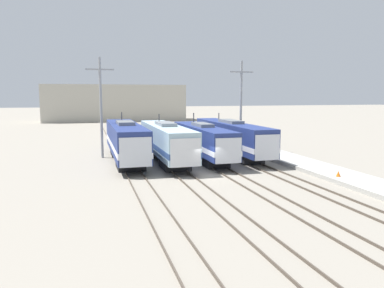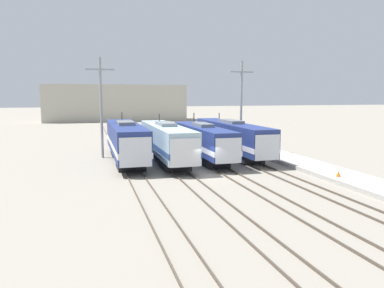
{
  "view_description": "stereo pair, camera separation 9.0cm",
  "coord_description": "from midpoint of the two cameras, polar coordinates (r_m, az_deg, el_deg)",
  "views": [
    {
      "loc": [
        -10.26,
        -31.78,
        7.21
      ],
      "look_at": [
        -0.89,
        1.6,
        2.65
      ],
      "focal_mm": 35.0,
      "sensor_mm": 36.0,
      "label": 1
    },
    {
      "loc": [
        -10.17,
        -31.81,
        7.21
      ],
      "look_at": [
        -0.89,
        1.6,
        2.65
      ],
      "focal_mm": 35.0,
      "sensor_mm": 36.0,
      "label": 2
    }
  ],
  "objects": [
    {
      "name": "rail_pair_far_left",
      "position": [
        32.82,
        -8.5,
        -5.14
      ],
      "size": [
        1.51,
        120.0,
        0.15
      ],
      "color": "#4C4238",
      "rests_on": "ground_plane"
    },
    {
      "name": "rail_pair_center_left",
      "position": [
        33.58,
        -1.34,
        -4.77
      ],
      "size": [
        1.51,
        120.0,
        0.15
      ],
      "color": "#4C4238",
      "rests_on": "ground_plane"
    },
    {
      "name": "depot_building",
      "position": [
        107.96,
        -11.68,
        6.16
      ],
      "size": [
        38.27,
        11.85,
        9.97
      ],
      "color": "#B2AD9E",
      "rests_on": "ground_plane"
    },
    {
      "name": "catenary_tower_left",
      "position": [
        43.94,
        -13.77,
        5.76
      ],
      "size": [
        3.14,
        0.29,
        11.41
      ],
      "color": "gray",
      "rests_on": "ground_plane"
    },
    {
      "name": "traffic_cone",
      "position": [
        33.83,
        21.33,
        -4.24
      ],
      "size": [
        0.38,
        0.38,
        0.47
      ],
      "color": "orange",
      "rests_on": "platform"
    },
    {
      "name": "locomotive_center_right",
      "position": [
        41.48,
        1.72,
        0.43
      ],
      "size": [
        2.78,
        16.22,
        5.07
      ],
      "color": "black",
      "rests_on": "ground_plane"
    },
    {
      "name": "locomotive_far_left",
      "position": [
        41.04,
        -10.1,
        0.44
      ],
      "size": [
        3.1,
        17.74,
        5.19
      ],
      "color": "black",
      "rests_on": "ground_plane"
    },
    {
      "name": "platform",
      "position": [
        38.84,
        17.71,
        -3.27
      ],
      "size": [
        4.0,
        120.0,
        0.39
      ],
      "color": "#A8A59E",
      "rests_on": "ground_plane"
    },
    {
      "name": "catenary_tower_right",
      "position": [
        47.72,
        7.42,
        6.03
      ],
      "size": [
        3.14,
        0.29,
        11.41
      ],
      "color": "gray",
      "rests_on": "ground_plane"
    },
    {
      "name": "rail_pair_far_right",
      "position": [
        36.53,
        11.59,
        -3.92
      ],
      "size": [
        1.51,
        120.0,
        0.15
      ],
      "color": "#4C4238",
      "rests_on": "ground_plane"
    },
    {
      "name": "locomotive_far_right",
      "position": [
        44.77,
        6.09,
        1.0
      ],
      "size": [
        2.83,
        19.28,
        4.87
      ],
      "color": "black",
      "rests_on": "ground_plane"
    },
    {
      "name": "rail_pair_center_right",
      "position": [
        34.83,
        5.4,
        -4.35
      ],
      "size": [
        1.51,
        120.0,
        0.15
      ],
      "color": "#4C4238",
      "rests_on": "ground_plane"
    },
    {
      "name": "locomotive_center_left",
      "position": [
        40.29,
        -3.94,
        0.33
      ],
      "size": [
        3.01,
        17.21,
        4.98
      ],
      "color": "#232326",
      "rests_on": "ground_plane"
    },
    {
      "name": "ground_plane",
      "position": [
        34.16,
        2.09,
        -4.69
      ],
      "size": [
        400.0,
        400.0,
        0.0
      ],
      "primitive_type": "plane",
      "color": "gray"
    }
  ]
}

